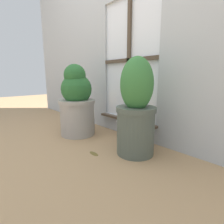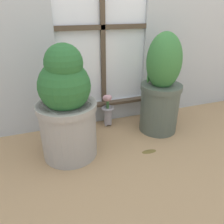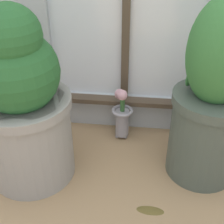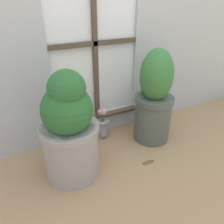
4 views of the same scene
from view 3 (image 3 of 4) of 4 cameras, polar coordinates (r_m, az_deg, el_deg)
The scene contains 5 objects.
ground_plane at distance 1.33m, azimuth 0.08°, elevation -15.76°, with size 10.00×10.00×0.00m, color tan.
potted_plant_left at distance 1.28m, azimuth -15.98°, elevation 1.21°, with size 0.39×0.39×0.75m.
potted_plant_right at distance 1.30m, azimuth 17.82°, elevation 1.84°, with size 0.32×0.32×0.78m.
flower_vase at distance 1.55m, azimuth 1.77°, elevation 0.11°, with size 0.11×0.11×0.29m.
fallen_leaf at distance 1.30m, azimuth 7.01°, elevation -17.35°, with size 0.11×0.05×0.01m.
Camera 3 is at (0.10, -0.87, 1.01)m, focal length 50.00 mm.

